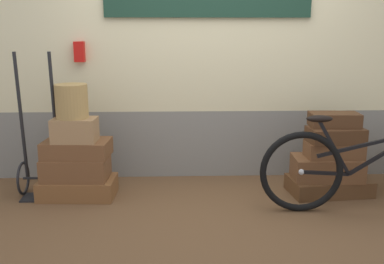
{
  "coord_description": "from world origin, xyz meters",
  "views": [
    {
      "loc": [
        -0.32,
        -3.83,
        1.55
      ],
      "look_at": [
        -0.19,
        0.1,
        0.64
      ],
      "focal_mm": 41.82,
      "sensor_mm": 36.0,
      "label": 1
    }
  ],
  "objects": [
    {
      "name": "station_building",
      "position": [
        0.01,
        0.85,
        1.29
      ],
      "size": [
        7.18,
        0.74,
        2.56
      ],
      "color": "gray",
      "rests_on": "ground"
    },
    {
      "name": "suitcase_4",
      "position": [
        1.14,
        0.2,
        0.08
      ],
      "size": [
        0.79,
        0.5,
        0.15
      ],
      "primitive_type": "cube",
      "rotation": [
        0.0,
        0.0,
        0.1
      ],
      "color": "brown",
      "rests_on": "ground"
    },
    {
      "name": "ground",
      "position": [
        0.0,
        0.0,
        -0.03
      ],
      "size": [
        9.18,
        5.2,
        0.06
      ],
      "primitive_type": "cube",
      "color": "brown"
    },
    {
      "name": "suitcase_1",
      "position": [
        -1.27,
        0.2,
        0.28
      ],
      "size": [
        0.62,
        0.38,
        0.21
      ],
      "primitive_type": "cube",
      "rotation": [
        0.0,
        0.0,
        -0.05
      ],
      "color": "brown",
      "rests_on": "suitcase_0"
    },
    {
      "name": "bicycle",
      "position": [
        1.26,
        -0.25,
        0.38
      ],
      "size": [
        1.77,
        0.46,
        0.96
      ],
      "color": "black",
      "rests_on": "ground"
    },
    {
      "name": "suitcase_2",
      "position": [
        -1.26,
        0.23,
        0.46
      ],
      "size": [
        0.63,
        0.41,
        0.16
      ],
      "primitive_type": "cube",
      "rotation": [
        0.0,
        0.0,
        -0.07
      ],
      "color": "brown",
      "rests_on": "suitcase_1"
    },
    {
      "name": "wicker_basket",
      "position": [
        -1.27,
        0.2,
        0.91
      ],
      "size": [
        0.29,
        0.29,
        0.31
      ],
      "primitive_type": "cylinder",
      "color": "#A8844C",
      "rests_on": "suitcase_3"
    },
    {
      "name": "luggage_trolley",
      "position": [
        -1.61,
        0.25,
        0.3
      ],
      "size": [
        0.39,
        0.38,
        1.35
      ],
      "color": "black",
      "rests_on": "ground"
    },
    {
      "name": "suitcase_8",
      "position": [
        1.15,
        0.23,
        0.72
      ],
      "size": [
        0.46,
        0.27,
        0.13
      ],
      "primitive_type": "cube",
      "rotation": [
        0.0,
        0.0,
        -0.04
      ],
      "color": "#4C2D19",
      "rests_on": "suitcase_7"
    },
    {
      "name": "suitcase_0",
      "position": [
        -1.26,
        0.2,
        0.09
      ],
      "size": [
        0.72,
        0.43,
        0.18
      ],
      "primitive_type": "cube",
      "rotation": [
        0.0,
        0.0,
        -0.05
      ],
      "color": "brown",
      "rests_on": "ground"
    },
    {
      "name": "suitcase_7",
      "position": [
        1.16,
        0.17,
        0.58
      ],
      "size": [
        0.53,
        0.32,
        0.14
      ],
      "primitive_type": "cube",
      "rotation": [
        0.0,
        0.0,
        0.08
      ],
      "color": "#4C2D19",
      "rests_on": "suitcase_6"
    },
    {
      "name": "suitcase_5",
      "position": [
        1.1,
        0.18,
        0.26
      ],
      "size": [
        0.65,
        0.38,
        0.22
      ],
      "primitive_type": "cube",
      "rotation": [
        0.0,
        0.0,
        -0.04
      ],
      "color": "brown",
      "rests_on": "suitcase_4"
    },
    {
      "name": "suitcase_6",
      "position": [
        1.15,
        0.17,
        0.44
      ],
      "size": [
        0.52,
        0.27,
        0.14
      ],
      "primitive_type": "cube",
      "rotation": [
        0.0,
        0.0,
        0.0
      ],
      "color": "brown",
      "rests_on": "suitcase_5"
    },
    {
      "name": "suitcase_3",
      "position": [
        -1.25,
        0.19,
        0.65
      ],
      "size": [
        0.41,
        0.27,
        0.22
      ],
      "primitive_type": "cube",
      "rotation": [
        0.0,
        0.0,
        -0.05
      ],
      "color": "#9E754C",
      "rests_on": "suitcase_2"
    }
  ]
}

